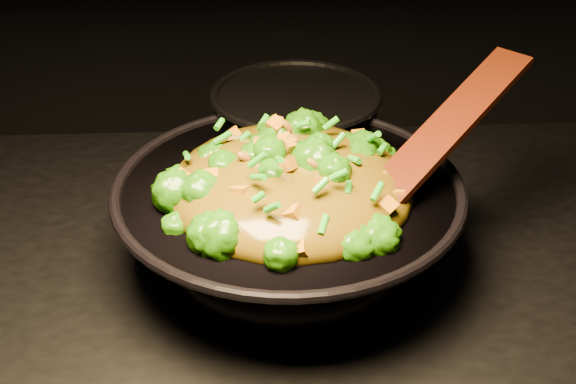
{
  "coord_description": "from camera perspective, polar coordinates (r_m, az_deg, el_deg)",
  "views": [
    {
      "loc": [
        0.01,
        -0.62,
        1.45
      ],
      "look_at": [
        0.04,
        0.1,
        1.0
      ],
      "focal_mm": 45.0,
      "sensor_mm": 36.0,
      "label": 1
    }
  ],
  "objects": [
    {
      "name": "wok",
      "position": [
        0.87,
        0.03,
        -2.63
      ],
      "size": [
        0.5,
        0.5,
        0.11
      ],
      "primitive_type": null,
      "rotation": [
        0.0,
        0.0,
        -0.32
      ],
      "color": "black",
      "rests_on": "stovetop"
    },
    {
      "name": "spatula",
      "position": [
        0.83,
        11.54,
        4.01
      ],
      "size": [
        0.26,
        0.24,
        0.13
      ],
      "primitive_type": "cube",
      "rotation": [
        0.0,
        -0.38,
        0.72
      ],
      "color": "#381704",
      "rests_on": "wok"
    },
    {
      "name": "back_pot",
      "position": [
        1.05,
        0.6,
        4.74
      ],
      "size": [
        0.28,
        0.28,
        0.13
      ],
      "primitive_type": "cylinder",
      "rotation": [
        0.0,
        0.0,
        0.22
      ],
      "color": "black",
      "rests_on": "stovetop"
    },
    {
      "name": "stir_fry",
      "position": [
        0.8,
        0.18,
        2.99
      ],
      "size": [
        0.31,
        0.31,
        0.1
      ],
      "primitive_type": null,
      "rotation": [
        0.0,
        0.0,
        -0.11
      ],
      "color": "#297408",
      "rests_on": "wok"
    }
  ]
}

